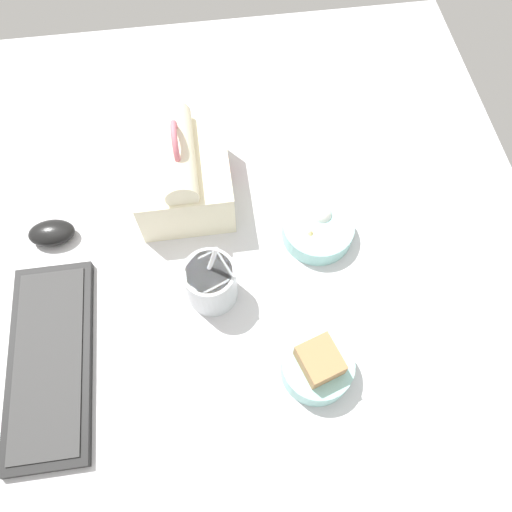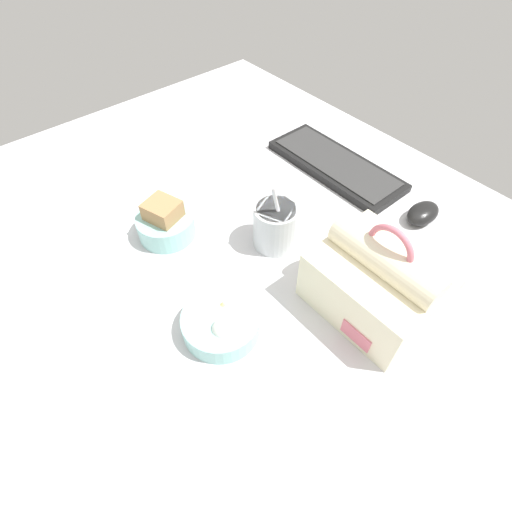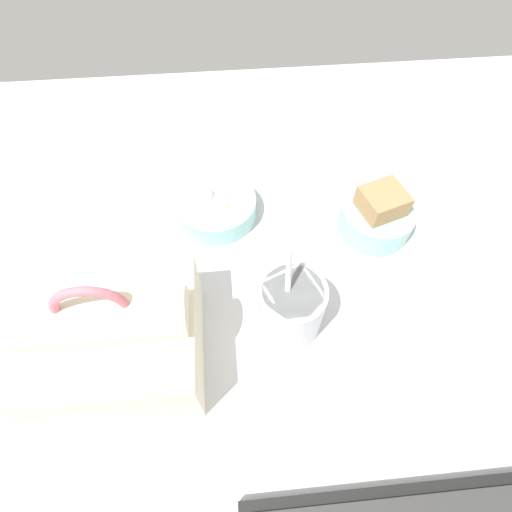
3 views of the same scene
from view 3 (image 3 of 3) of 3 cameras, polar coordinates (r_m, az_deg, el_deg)
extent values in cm
cube|color=silver|center=(60.03, 3.71, -4.19)|extent=(140.00, 110.00, 2.00)
cube|color=#EFE5C1|center=(52.27, -19.18, -11.47)|extent=(19.89, 16.88, 10.30)
cylinder|color=#EFE5C1|center=(46.47, -21.47, -8.28)|extent=(18.90, 5.66, 5.66)
cube|color=#DB707F|center=(58.94, -21.02, -4.72)|extent=(5.57, 0.30, 3.09)
torus|color=#DB707F|center=(44.33, -22.48, -6.84)|extent=(7.96, 1.00, 7.96)
cylinder|color=silver|center=(52.21, 4.96, -7.34)|extent=(8.63, 8.63, 9.06)
cylinder|color=gold|center=(48.47, 5.33, -5.13)|extent=(7.60, 7.60, 0.60)
cylinder|color=silver|center=(47.47, 4.60, -4.01)|extent=(0.70, 3.20, 10.28)
cylinder|color=#93D1CC|center=(65.51, 16.71, 5.11)|extent=(11.34, 11.34, 4.71)
cube|color=#A87F51|center=(63.60, 17.28, 6.56)|extent=(7.69, 7.32, 6.59)
cylinder|color=#93D1CC|center=(65.22, -5.69, 6.92)|extent=(12.90, 12.90, 3.73)
ellipsoid|color=white|center=(64.84, -7.55, 8.29)|extent=(3.51, 3.51, 4.13)
cone|color=#F4DB84|center=(63.22, -4.24, 6.41)|extent=(5.83, 5.83, 3.17)
sphere|color=black|center=(67.70, -6.18, 9.52)|extent=(1.55, 1.55, 1.55)
sphere|color=black|center=(67.21, -6.62, 9.02)|extent=(1.55, 1.55, 1.55)
sphere|color=black|center=(66.59, -6.66, 8.43)|extent=(1.55, 1.55, 1.55)
sphere|color=black|center=(66.02, -6.27, 7.94)|extent=(1.55, 1.55, 1.55)
camera|label=1|loc=(0.56, 102.23, 45.79)|focal=35.00mm
camera|label=2|loc=(0.69, -55.95, 48.45)|focal=28.00mm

